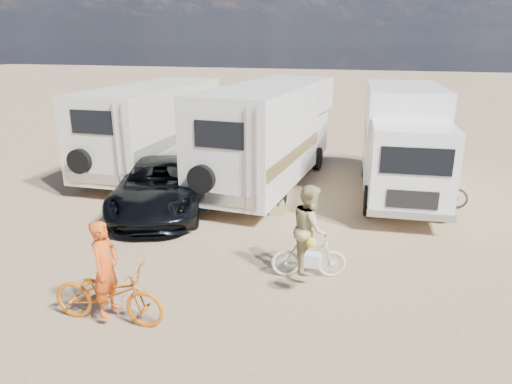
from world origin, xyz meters
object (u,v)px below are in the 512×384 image
(rider_woman, at_px, (310,237))
(crate, at_px, (276,207))
(rv_main, at_px, (270,136))
(rider_man, at_px, (107,278))
(dark_suv, at_px, (159,186))
(box_truck, at_px, (403,144))
(bike_woman, at_px, (309,256))
(cooler, at_px, (202,201))
(rv_left, at_px, (153,129))
(bike_man, at_px, (108,294))
(bike_parked, at_px, (436,190))

(rider_woman, height_order, crate, rider_woman)
(rv_main, bearing_deg, rider_man, -89.96)
(dark_suv, height_order, rider_man, rider_man)
(box_truck, xyz_separation_m, bike_woman, (-1.72, -5.97, -1.18))
(rider_woman, bearing_deg, dark_suv, 45.95)
(dark_suv, xyz_separation_m, cooler, (1.09, 0.50, -0.49))
(cooler, bearing_deg, rv_left, 143.00)
(rv_left, xyz_separation_m, rider_man, (3.93, -8.98, -0.70))
(box_truck, relative_size, rider_man, 3.85)
(rv_left, height_order, dark_suv, rv_left)
(box_truck, xyz_separation_m, crate, (-3.26, -2.59, -1.46))
(dark_suv, bearing_deg, rider_man, -91.82)
(bike_man, height_order, crate, bike_man)
(crate, bearing_deg, rv_left, 150.28)
(bike_woman, distance_m, cooler, 4.88)
(dark_suv, height_order, bike_woman, dark_suv)
(rv_main, xyz_separation_m, box_truck, (4.16, -0.03, -0.00))
(rider_man, height_order, crate, rider_man)
(bike_parked, bearing_deg, rv_left, 89.89)
(rider_woman, height_order, bike_parked, rider_woman)
(rv_main, relative_size, bike_man, 3.93)
(crate, bearing_deg, dark_suv, -168.21)
(box_truck, bearing_deg, bike_woman, -110.88)
(box_truck, relative_size, crate, 14.78)
(rider_man, relative_size, rider_woman, 0.94)
(crate, bearing_deg, rider_man, -103.49)
(bike_man, xyz_separation_m, crate, (1.42, 5.92, -0.35))
(cooler, bearing_deg, crate, 12.74)
(rider_man, bearing_deg, rv_main, -7.40)
(box_truck, distance_m, bike_parked, 1.68)
(dark_suv, xyz_separation_m, bike_parked, (7.50, 2.61, -0.23))
(bike_parked, xyz_separation_m, cooler, (-6.41, -2.11, -0.26))
(cooler, relative_size, crate, 1.17)
(dark_suv, relative_size, rider_man, 3.00)
(rv_main, bearing_deg, rider_woman, -64.38)
(rv_left, distance_m, bike_parked, 9.75)
(rv_left, bearing_deg, dark_suv, -61.70)
(bike_man, relative_size, bike_parked, 1.13)
(bike_woman, height_order, bike_parked, bike_parked)
(box_truck, relative_size, bike_parked, 3.64)
(rv_main, height_order, cooler, rv_main)
(rider_man, height_order, bike_parked, rider_man)
(rv_left, bearing_deg, rider_woman, -44.45)
(rv_main, bearing_deg, box_truck, 3.07)
(dark_suv, height_order, cooler, dark_suv)
(bike_man, relative_size, crate, 4.60)
(bike_man, bearing_deg, bike_woman, -53.22)
(bike_woman, height_order, rider_man, rider_man)
(rv_main, height_order, crate, rv_main)
(rider_woman, relative_size, bike_parked, 1.01)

